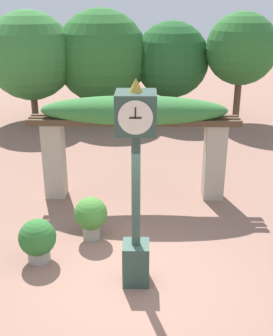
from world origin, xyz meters
TOP-DOWN VIEW (x-y plane):
  - ground_plane at (0.00, 0.00)m, footprint 60.00×60.00m
  - pedestal_clock at (0.12, -0.08)m, footprint 0.64×0.69m
  - pergola at (0.00, 3.54)m, footprint 5.18×1.11m
  - potted_plant_near_right at (-0.87, 1.40)m, footprint 0.71×0.71m
  - potted_plant_far_left at (-1.80, 0.55)m, footprint 0.73×0.73m
  - tree_line at (-0.93, 11.51)m, footprint 11.81×4.53m

SIDE VIEW (x-z plane):
  - ground_plane at x=0.00m, z-range 0.00..0.00m
  - potted_plant_far_left at x=-1.80m, z-range 0.03..0.92m
  - potted_plant_near_right at x=-0.87m, z-range 0.07..1.02m
  - pergola at x=0.00m, z-range 0.68..3.34m
  - pedestal_clock at x=0.12m, z-range 0.23..3.93m
  - tree_line at x=-0.93m, z-range 0.37..4.92m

